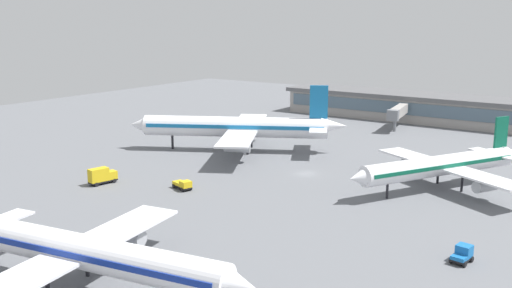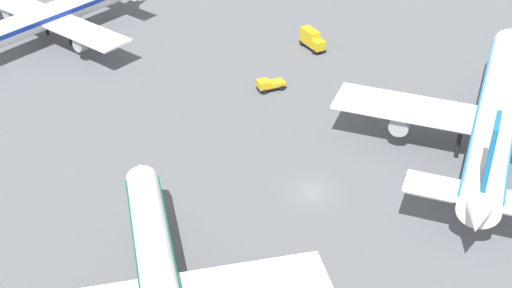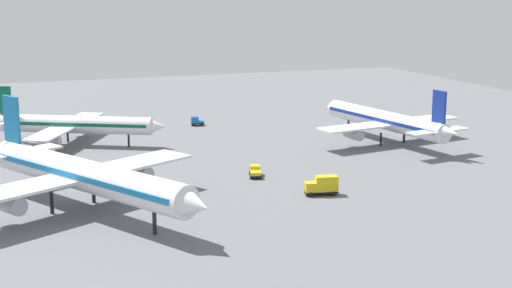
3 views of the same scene
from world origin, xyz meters
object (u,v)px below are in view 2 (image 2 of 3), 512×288
catering_truck (312,39)px  airplane_distant (496,114)px  airplane_at_gate (43,18)px  airplane_taxiing (159,285)px  pushback_tractor (269,85)px

catering_truck → airplane_distant: bearing=4.9°
airplane_at_gate → airplane_distant: size_ratio=0.91×
airplane_taxiing → catering_truck: (56.19, 34.69, -3.00)m
airplane_taxiing → catering_truck: 66.10m
airplane_at_gate → airplane_distant: (29.99, -71.36, 0.96)m
airplane_taxiing → airplane_distant: bearing=-66.6°
airplane_at_gate → airplane_distant: airplane_distant is taller
airplane_at_gate → airplane_taxiing: size_ratio=1.16×
catering_truck → pushback_tractor: (-15.71, -6.29, -0.73)m
airplane_distant → pushback_tractor: (-11.30, 32.88, -5.02)m
airplane_distant → catering_truck: size_ratio=8.46×
pushback_tractor → airplane_at_gate: bearing=-46.6°
airplane_taxiing → airplane_distant: size_ratio=0.78×
airplane_taxiing → catering_truck: size_ratio=6.64×
airplane_taxiing → pushback_tractor: 49.59m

